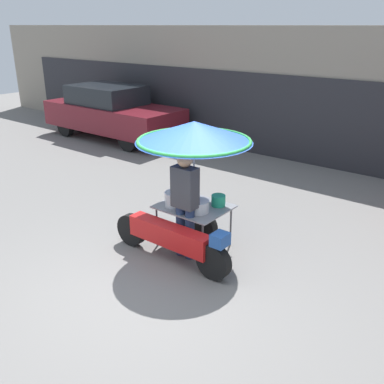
{
  "coord_description": "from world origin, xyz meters",
  "views": [
    {
      "loc": [
        3.51,
        -3.61,
        3.34
      ],
      "look_at": [
        -0.26,
        1.2,
        0.94
      ],
      "focal_mm": 40.0,
      "sensor_mm": 36.0,
      "label": 1
    }
  ],
  "objects_px": {
    "vendor_person": "(185,200)",
    "parked_car": "(112,112)",
    "vendor_motorcycle_cart": "(191,154)",
    "potted_plant": "(73,108)"
  },
  "relations": [
    {
      "from": "parked_car",
      "to": "potted_plant",
      "type": "bearing_deg",
      "value": 165.03
    },
    {
      "from": "vendor_motorcycle_cart",
      "to": "parked_car",
      "type": "bearing_deg",
      "value": 147.26
    },
    {
      "from": "parked_car",
      "to": "potted_plant",
      "type": "relative_size",
      "value": 5.11
    },
    {
      "from": "vendor_motorcycle_cart",
      "to": "parked_car",
      "type": "relative_size",
      "value": 0.47
    },
    {
      "from": "vendor_motorcycle_cart",
      "to": "potted_plant",
      "type": "height_order",
      "value": "vendor_motorcycle_cart"
    },
    {
      "from": "vendor_motorcycle_cart",
      "to": "potted_plant",
      "type": "relative_size",
      "value": 2.38
    },
    {
      "from": "potted_plant",
      "to": "vendor_motorcycle_cart",
      "type": "bearing_deg",
      "value": -27.55
    },
    {
      "from": "vendor_motorcycle_cart",
      "to": "parked_car",
      "type": "distance_m",
      "value": 7.58
    },
    {
      "from": "vendor_person",
      "to": "parked_car",
      "type": "bearing_deg",
      "value": 145.99
    },
    {
      "from": "parked_car",
      "to": "potted_plant",
      "type": "distance_m",
      "value": 3.15
    }
  ]
}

